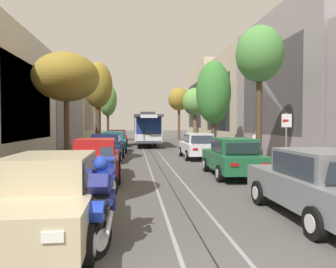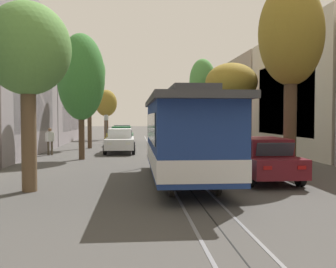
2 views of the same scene
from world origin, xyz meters
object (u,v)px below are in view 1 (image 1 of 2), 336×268
pedestrian_on_left_pavement (256,142)px  street_sign_post (286,139)px  street_tree_kerb_left_second (66,77)px  street_tree_kerb_left_mid (98,87)px  cable_car_trolley (147,129)px  parked_car_grey_near_right (320,184)px  parked_car_white_mid_right (198,146)px  parked_car_teal_fourth_left (114,142)px  street_tree_kerb_right_mid (214,93)px  street_tree_kerb_left_fourth (108,100)px  parked_car_red_second_left (95,159)px  street_tree_kerb_right_fourth (195,103)px  parked_car_navy_mid_left (106,147)px  street_tree_kerb_right_second (260,56)px  fire_hydrant (328,184)px  motorcycle_with_rider (103,195)px  parked_car_maroon_fifth_left (117,138)px  parked_car_green_second_right (233,157)px  street_tree_kerb_right_far (179,100)px  parked_car_beige_near_left (50,195)px

pedestrian_on_left_pavement → street_sign_post: 10.21m
street_tree_kerb_left_second → street_tree_kerb_left_mid: street_tree_kerb_left_mid is taller
cable_car_trolley → street_sign_post: size_ratio=3.52×
parked_car_grey_near_right → parked_car_white_mid_right: same height
parked_car_teal_fourth_left → street_tree_kerb_right_mid: street_tree_kerb_right_mid is taller
parked_car_grey_near_right → parked_car_white_mid_right: 12.88m
parked_car_white_mid_right → street_tree_kerb_left_fourth: 22.74m
street_tree_kerb_right_mid → parked_car_red_second_left: bearing=-124.7°
street_tree_kerb_left_mid → street_tree_kerb_right_fourth: (9.66, 2.95, -1.21)m
parked_car_navy_mid_left → street_tree_kerb_right_mid: 9.55m
street_tree_kerb_right_second → fire_hydrant: size_ratio=8.55×
street_tree_kerb_right_second → motorcycle_with_rider: bearing=-124.4°
pedestrian_on_left_pavement → street_tree_kerb_right_second: bearing=-110.1°
parked_car_grey_near_right → fire_hydrant: size_ratio=5.20×
parked_car_maroon_fifth_left → motorcycle_with_rider: motorcycle_with_rider is taller
parked_car_white_mid_right → street_tree_kerb_left_mid: size_ratio=0.56×
street_tree_kerb_right_fourth → motorcycle_with_rider: bearing=-104.2°
parked_car_white_mid_right → street_tree_kerb_left_mid: 13.42m
street_tree_kerb_left_mid → street_tree_kerb_right_second: street_tree_kerb_left_mid is taller
street_tree_kerb_right_mid → street_tree_kerb_left_fourth: bearing=118.2°
parked_car_green_second_right → parked_car_red_second_left: bearing=-179.2°
street_tree_kerb_left_mid → street_tree_kerb_right_mid: size_ratio=1.13×
parked_car_green_second_right → street_tree_kerb_right_fourth: 20.45m
parked_car_red_second_left → street_tree_kerb_right_far: (7.46, 29.41, 4.61)m
parked_car_grey_near_right → street_tree_kerb_right_second: bearing=76.5°
street_tree_kerb_left_mid → street_tree_kerb_left_fourth: (0.01, 10.90, -0.44)m
street_tree_kerb_left_mid → street_tree_kerb_right_far: 15.36m
street_tree_kerb_left_mid → street_tree_kerb_right_mid: bearing=-34.3°
parked_car_green_second_right → cable_car_trolley: size_ratio=0.48×
parked_car_white_mid_right → fire_hydrant: 11.20m
parked_car_navy_mid_left → street_tree_kerb_left_fourth: 22.16m
street_tree_kerb_right_far → parked_car_red_second_left: bearing=-104.2°
parked_car_red_second_left → parked_car_green_second_right: 5.63m
parked_car_teal_fourth_left → street_tree_kerb_left_fourth: (-1.72, 15.83, 4.35)m
parked_car_maroon_fifth_left → cable_car_trolley: (2.91, 0.46, 0.86)m
parked_car_white_mid_right → parked_car_red_second_left: bearing=-128.4°
parked_car_green_second_right → street_tree_kerb_right_far: 29.75m
street_tree_kerb_left_second → fire_hydrant: size_ratio=7.31×
motorcycle_with_rider → cable_car_trolley: bearing=86.0°
parked_car_maroon_fifth_left → street_tree_kerb_left_fourth: 10.45m
parked_car_teal_fourth_left → pedestrian_on_left_pavement: 10.65m
street_tree_kerb_left_second → street_tree_kerb_right_mid: bearing=28.4°
cable_car_trolley → pedestrian_on_left_pavement: 13.09m
parked_car_grey_near_right → street_sign_post: street_sign_post is taller
pedestrian_on_left_pavement → parked_car_grey_near_right: bearing=-105.9°
parked_car_teal_fourth_left → street_tree_kerb_right_far: size_ratio=0.63×
parked_car_beige_near_left → parked_car_teal_fourth_left: same height
parked_car_grey_near_right → street_tree_kerb_left_fourth: bearing=102.5°
street_tree_kerb_left_fourth → street_tree_kerb_right_mid: size_ratio=1.05×
street_tree_kerb_right_fourth → pedestrian_on_left_pavement: (1.89, -11.99, -3.43)m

